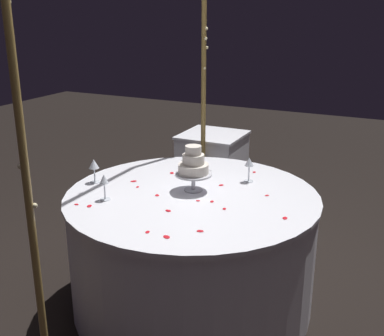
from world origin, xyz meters
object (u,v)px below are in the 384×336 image
Objects in this scene: decorative_arch at (136,49)px; wine_glass_2 at (94,165)px; main_table at (192,249)px; side_table at (212,177)px; wine_glass_1 at (249,164)px; wine_glass_0 at (104,181)px; cake_knife at (194,165)px; tiered_cake at (193,166)px.

wine_glass_2 is (-0.09, 0.28, -0.70)m from decorative_arch.
side_table is at bearing 18.08° from main_table.
wine_glass_1 is at bearing -59.07° from decorative_arch.
wine_glass_0 is 0.54× the size of cake_knife.
main_table is 0.63m from wine_glass_1.
wine_glass_2 reaches higher than cake_knife.
decorative_arch is 0.97m from wine_glass_1.
tiered_cake is at bearing 140.34° from wine_glass_1.
decorative_arch is at bearing 89.82° from main_table.
decorative_arch is 16.07× the size of wine_glass_2.
side_table is 2.74× the size of cake_knife.
wine_glass_1 reaches higher than wine_glass_0.
decorative_arch is 16.03× the size of wine_glass_0.
wine_glass_1 is at bearing -33.17° from main_table.
side_table is 2.75× the size of tiered_cake.
side_table is 5.05× the size of wine_glass_2.
main_table is (-0.00, -0.35, -1.18)m from decorative_arch.
wine_glass_1 is at bearing -107.47° from cake_knife.
side_table is at bearing -0.32° from wine_glass_0.
wine_glass_1 is (-0.87, -0.62, 0.46)m from side_table.
tiered_cake is at bearing -154.77° from cake_knife.
main_table is 5.38× the size of tiered_cake.
tiered_cake is 1.00× the size of cake_knife.
wine_glass_0 is at bearing 135.47° from wine_glass_1.
wine_glass_1 is 0.96m from wine_glass_2.
decorative_arch reaches higher than wine_glass_2.
tiered_cake is (0.05, -0.33, -0.66)m from decorative_arch.
cake_knife is (0.49, -0.13, -0.81)m from decorative_arch.
side_table is 0.82m from cake_knife.
tiered_cake is at bearing 17.70° from main_table.
tiered_cake reaches higher than side_table.
wine_glass_0 is 0.90m from wine_glass_1.
wine_glass_2 is 0.54× the size of cake_knife.
cake_knife is at bearing -14.76° from decorative_arch.
tiered_cake is at bearing -161.90° from side_table.
wine_glass_1 is at bearing -63.18° from wine_glass_2.
wine_glass_2 is (0.21, 0.23, 0.00)m from wine_glass_0.
side_table is 1.57m from wine_glass_0.
cake_knife is (0.78, -0.18, -0.11)m from wine_glass_0.
tiered_cake is at bearing -81.15° from decorative_arch.
wine_glass_1 is 0.56× the size of cake_knife.
wine_glass_2 is at bearing 169.80° from side_table.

